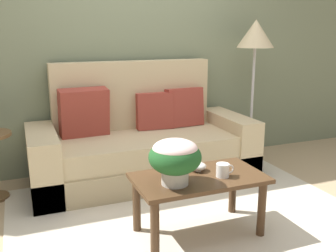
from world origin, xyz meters
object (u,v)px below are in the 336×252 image
(couch, at_px, (142,145))
(potted_plant, at_px, (175,157))
(coffee_table, at_px, (199,187))
(floor_lamp, at_px, (255,42))
(snack_bowl, at_px, (198,166))
(coffee_mug, at_px, (223,170))

(couch, relative_size, potted_plant, 6.12)
(coffee_table, relative_size, potted_plant, 2.63)
(coffee_table, relative_size, floor_lamp, 0.59)
(floor_lamp, xyz_separation_m, potted_plant, (-1.51, -1.36, -0.70))
(snack_bowl, bearing_deg, coffee_table, -110.37)
(coffee_table, relative_size, coffee_mug, 6.80)
(potted_plant, xyz_separation_m, snack_bowl, (0.26, 0.17, -0.16))
(floor_lamp, bearing_deg, snack_bowl, -136.61)
(coffee_table, xyz_separation_m, potted_plant, (-0.22, -0.07, 0.28))
(potted_plant, height_order, coffee_mug, potted_plant)
(floor_lamp, xyz_separation_m, snack_bowl, (-1.26, -1.19, -0.86))
(couch, bearing_deg, floor_lamp, 1.92)
(couch, bearing_deg, snack_bowl, -86.26)
(potted_plant, bearing_deg, snack_bowl, 33.63)
(couch, xyz_separation_m, floor_lamp, (1.33, 0.04, 1.01))
(coffee_table, xyz_separation_m, coffee_mug, (0.16, -0.07, 0.13))
(coffee_mug, height_order, snack_bowl, coffee_mug)
(floor_lamp, height_order, coffee_mug, floor_lamp)
(floor_lamp, height_order, potted_plant, floor_lamp)
(coffee_table, relative_size, snack_bowl, 7.45)
(coffee_table, bearing_deg, potted_plant, -161.98)
(couch, distance_m, potted_plant, 1.36)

